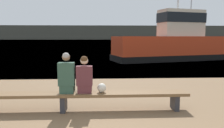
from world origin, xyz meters
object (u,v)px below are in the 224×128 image
person_left (67,76)px  tugboat_red (176,44)px  bench_main (63,96)px  moored_sailboat (192,47)px  person_right (85,77)px  shopping_bag (102,88)px

person_left → tugboat_red: bearing=60.2°
bench_main → moored_sailboat: (13.15, 23.40, 0.18)m
bench_main → person_left: (0.09, 0.01, 0.51)m
person_right → shopping_bag: 0.51m
person_right → shopping_bag: (0.43, -0.02, -0.27)m
person_right → shopping_bag: bearing=-2.9°
person_right → tugboat_red: bearing=61.8°
bench_main → person_left: size_ratio=6.19×
person_left → moored_sailboat: (13.06, 23.39, -0.34)m
bench_main → person_left: bearing=5.4°
person_left → shopping_bag: bearing=-1.2°
person_left → person_right: bearing=0.3°
shopping_bag → person_right: bearing=177.1°
tugboat_red → person_right: bearing=136.7°
shopping_bag → tugboat_red: tugboat_red is taller
moored_sailboat → person_right: bearing=145.2°
shopping_bag → person_left: bearing=178.8°
person_left → tugboat_red: tugboat_red is taller
person_left → person_right: size_ratio=1.09×
person_left → tugboat_red: size_ratio=0.10×
person_right → tugboat_red: 13.73m
person_left → moored_sailboat: bearing=60.8°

